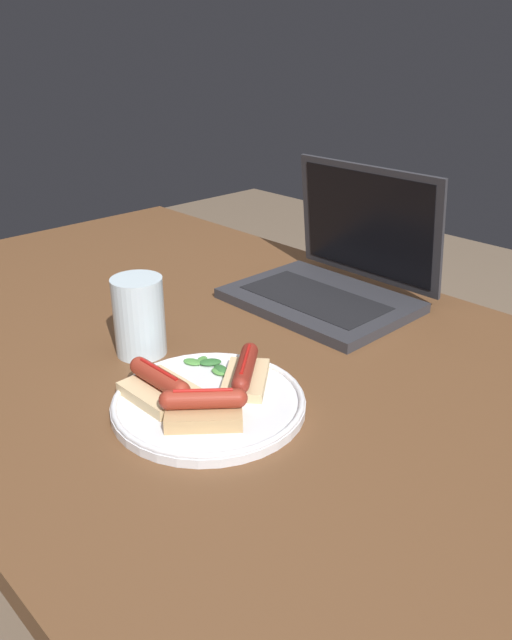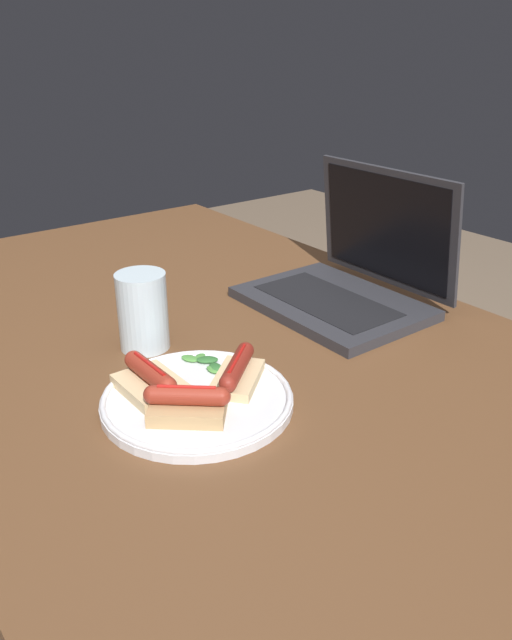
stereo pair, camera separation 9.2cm
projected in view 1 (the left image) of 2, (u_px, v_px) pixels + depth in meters
The scene contains 9 objects.
ground_plane at pixel (198, 628), 1.35m from camera, with size 6.00×6.00×0.00m, color #75604C.
desk at pixel (184, 362), 1.08m from camera, with size 1.37×0.89×0.73m.
laptop at pixel (333, 278), 1.13m from camera, with size 0.32×0.26×0.24m.
plate at pixel (209, 402), 0.81m from camera, with size 0.25×0.25×0.02m.
sausage_toast_left at pixel (204, 407), 0.76m from camera, with size 0.11×0.11×0.04m.
sausage_toast_middle at pixel (245, 373), 0.84m from camera, with size 0.11×0.11×0.04m.
sausage_toast_right at pixel (160, 385), 0.81m from camera, with size 0.12×0.07×0.04m.
salad_pile at pixel (212, 366), 0.89m from camera, with size 0.08×0.05×0.01m.
drinking_glass at pixel (139, 316), 0.93m from camera, with size 0.08×0.08×0.12m.
Camera 1 is at (0.77, -0.56, 1.17)m, focal length 35.00 mm.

